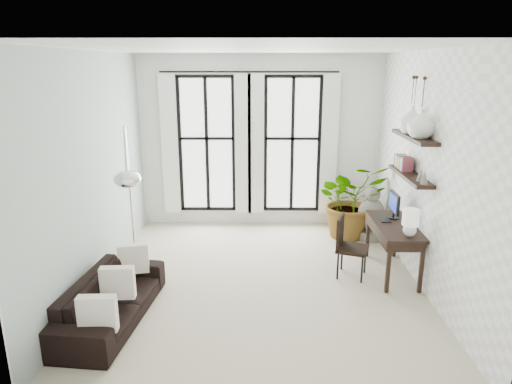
{
  "coord_description": "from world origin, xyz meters",
  "views": [
    {
      "loc": [
        -0.0,
        -5.98,
        3.02
      ],
      "look_at": [
        -0.06,
        0.3,
        1.25
      ],
      "focal_mm": 32.0,
      "sensor_mm": 36.0,
      "label": 1
    }
  ],
  "objects_px": {
    "desk_chair": "(347,242)",
    "buddha": "(371,217)",
    "desk": "(395,229)",
    "arc_lamp": "(127,165)",
    "sofa": "(111,299)",
    "plant": "(350,200)"
  },
  "relations": [
    {
      "from": "plant",
      "to": "buddha",
      "type": "distance_m",
      "value": 0.47
    },
    {
      "from": "desk_chair",
      "to": "buddha",
      "type": "distance_m",
      "value": 1.66
    },
    {
      "from": "sofa",
      "to": "buddha",
      "type": "xyz_separation_m",
      "value": [
        3.77,
        2.76,
        0.12
      ]
    },
    {
      "from": "plant",
      "to": "arc_lamp",
      "type": "distance_m",
      "value": 4.06
    },
    {
      "from": "sofa",
      "to": "arc_lamp",
      "type": "height_order",
      "value": "arc_lamp"
    },
    {
      "from": "desk_chair",
      "to": "arc_lamp",
      "type": "relative_size",
      "value": 0.4
    },
    {
      "from": "buddha",
      "to": "desk",
      "type": "bearing_deg",
      "value": -91.09
    },
    {
      "from": "plant",
      "to": "desk_chair",
      "type": "relative_size",
      "value": 1.5
    },
    {
      "from": "sofa",
      "to": "desk",
      "type": "bearing_deg",
      "value": -65.02
    },
    {
      "from": "desk",
      "to": "buddha",
      "type": "relative_size",
      "value": 1.39
    },
    {
      "from": "desk",
      "to": "arc_lamp",
      "type": "xyz_separation_m",
      "value": [
        -3.64,
        -0.52,
        1.05
      ]
    },
    {
      "from": "sofa",
      "to": "plant",
      "type": "distance_m",
      "value": 4.46
    },
    {
      "from": "desk",
      "to": "buddha",
      "type": "bearing_deg",
      "value": 88.91
    },
    {
      "from": "desk_chair",
      "to": "buddha",
      "type": "xyz_separation_m",
      "value": [
        0.71,
        1.5,
        -0.12
      ]
    },
    {
      "from": "desk",
      "to": "buddha",
      "type": "height_order",
      "value": "desk"
    },
    {
      "from": "arc_lamp",
      "to": "buddha",
      "type": "height_order",
      "value": "arc_lamp"
    },
    {
      "from": "plant",
      "to": "desk",
      "type": "distance_m",
      "value": 1.61
    },
    {
      "from": "desk_chair",
      "to": "arc_lamp",
      "type": "bearing_deg",
      "value": -150.81
    },
    {
      "from": "buddha",
      "to": "desk_chair",
      "type": "bearing_deg",
      "value": -115.3
    },
    {
      "from": "desk_chair",
      "to": "buddha",
      "type": "height_order",
      "value": "buddha"
    },
    {
      "from": "desk_chair",
      "to": "buddha",
      "type": "bearing_deg",
      "value": 84.24
    },
    {
      "from": "desk",
      "to": "arc_lamp",
      "type": "bearing_deg",
      "value": -171.89
    }
  ]
}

